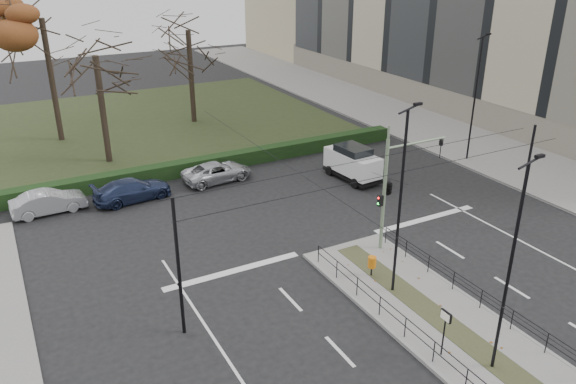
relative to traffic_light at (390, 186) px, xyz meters
The scene contains 20 objects.
ground 5.45m from the traffic_light, 116.45° to the right, with size 140.00×140.00×0.00m, color black.
median_island 7.34m from the traffic_light, 106.54° to the right, with size 4.40×15.00×0.14m, color slate.
sidewalk_east 24.66m from the traffic_light, 48.55° to the left, with size 8.00×90.00×0.14m, color slate.
park 29.57m from the traffic_light, 105.49° to the left, with size 38.00×26.00×0.10m, color #253118.
hedge 17.11m from the traffic_light, 117.76° to the left, with size 38.00×1.00×1.00m, color black.
median_railing 7.05m from the traffic_light, 106.29° to the right, with size 4.14×13.24×0.92m.
catenary 2.78m from the traffic_light, 131.49° to the right, with size 20.00×34.00×6.00m.
traffic_light is the anchor object (origin of this frame).
litter_bin 4.08m from the traffic_light, 140.03° to the right, with size 0.39×0.39×1.00m.
info_panel 8.69m from the traffic_light, 113.22° to the right, with size 0.11×0.51×1.95m.
streetlamp_median_near 9.48m from the traffic_light, 103.04° to the right, with size 0.69×0.14×8.20m.
streetlamp_median_far 4.18m from the traffic_light, 122.81° to the right, with size 0.72×0.15×8.57m.
streetlamp_sidewalk 15.58m from the traffic_light, 30.23° to the left, with size 0.75×0.15×8.92m.
parked_car_second 19.77m from the traffic_light, 138.90° to the left, with size 1.46×4.19×1.38m, color #A7A9AF.
parked_car_third 16.12m from the traffic_light, 128.92° to the left, with size 1.93×4.75×1.38m, color #1E2848.
parked_car_fourth 13.80m from the traffic_light, 108.18° to the left, with size 2.15×4.65×1.29m, color #A7A9AF.
white_van 9.96m from the traffic_light, 66.00° to the left, with size 2.25×4.38×2.30m.
rust_tree 30.06m from the traffic_light, 114.31° to the left, with size 9.43×9.43×12.46m.
bare_tree_center 27.09m from the traffic_light, 91.85° to the left, with size 6.18×6.18×10.53m.
bare_tree_near 22.48m from the traffic_light, 116.22° to the left, with size 6.28×6.28×10.04m.
Camera 1 is at (-14.73, -16.37, 14.28)m, focal length 35.00 mm.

